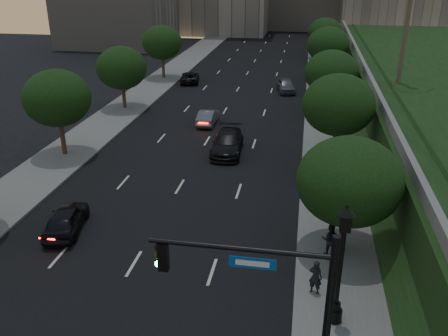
% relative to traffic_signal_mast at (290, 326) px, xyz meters
% --- Properties ---
extents(ground, '(160.00, 160.00, 0.00)m').
position_rel_traffic_signal_mast_xyz_m(ground, '(-7.90, 2.25, -3.67)').
color(ground, black).
rests_on(ground, ground).
extents(road_surface, '(16.00, 140.00, 0.02)m').
position_rel_traffic_signal_mast_xyz_m(road_surface, '(-7.90, 32.25, -3.66)').
color(road_surface, black).
rests_on(road_surface, ground).
extents(sidewalk_right, '(4.50, 140.00, 0.15)m').
position_rel_traffic_signal_mast_xyz_m(sidewalk_right, '(2.35, 32.25, -3.60)').
color(sidewalk_right, slate).
rests_on(sidewalk_right, ground).
extents(sidewalk_left, '(4.50, 140.00, 0.15)m').
position_rel_traffic_signal_mast_xyz_m(sidewalk_left, '(-18.15, 32.25, -3.60)').
color(sidewalk_left, slate).
rests_on(sidewalk_left, ground).
extents(parapet_wall, '(0.35, 90.00, 0.70)m').
position_rel_traffic_signal_mast_xyz_m(parapet_wall, '(5.60, 30.25, 0.68)').
color(parapet_wall, slate).
rests_on(parapet_wall, embankment).
extents(office_block_filler, '(18.00, 16.00, 14.00)m').
position_rel_traffic_signal_mast_xyz_m(office_block_filler, '(-33.90, 72.25, 3.33)').
color(office_block_filler, '#9C988F').
rests_on(office_block_filler, ground).
extents(tree_right_a, '(5.20, 5.20, 6.24)m').
position_rel_traffic_signal_mast_xyz_m(tree_right_a, '(2.40, 10.25, 0.35)').
color(tree_right_a, '#38281C').
rests_on(tree_right_a, ground).
extents(tree_right_b, '(5.20, 5.20, 6.74)m').
position_rel_traffic_signal_mast_xyz_m(tree_right_b, '(2.40, 22.25, 0.84)').
color(tree_right_b, '#38281C').
rests_on(tree_right_b, ground).
extents(tree_right_c, '(5.20, 5.20, 6.24)m').
position_rel_traffic_signal_mast_xyz_m(tree_right_c, '(2.40, 35.25, 0.35)').
color(tree_right_c, '#38281C').
rests_on(tree_right_c, ground).
extents(tree_right_d, '(5.20, 5.20, 6.74)m').
position_rel_traffic_signal_mast_xyz_m(tree_right_d, '(2.40, 49.25, 0.84)').
color(tree_right_d, '#38281C').
rests_on(tree_right_d, ground).
extents(tree_right_e, '(5.20, 5.20, 6.24)m').
position_rel_traffic_signal_mast_xyz_m(tree_right_e, '(2.40, 64.25, 0.35)').
color(tree_right_e, '#38281C').
rests_on(tree_right_e, ground).
extents(tree_left_b, '(5.00, 5.00, 6.71)m').
position_rel_traffic_signal_mast_xyz_m(tree_left_b, '(-18.20, 20.25, 0.90)').
color(tree_left_b, '#38281C').
rests_on(tree_left_b, ground).
extents(tree_left_c, '(5.00, 5.00, 6.34)m').
position_rel_traffic_signal_mast_xyz_m(tree_left_c, '(-18.20, 33.25, 0.53)').
color(tree_left_c, '#38281C').
rests_on(tree_left_c, ground).
extents(tree_left_d, '(5.00, 5.00, 6.71)m').
position_rel_traffic_signal_mast_xyz_m(tree_left_d, '(-18.20, 47.25, 0.90)').
color(tree_left_d, '#38281C').
rests_on(tree_left_d, ground).
extents(traffic_signal_mast, '(5.68, 0.56, 7.00)m').
position_rel_traffic_signal_mast_xyz_m(traffic_signal_mast, '(0.00, 0.00, 0.00)').
color(traffic_signal_mast, black).
rests_on(traffic_signal_mast, ground).
extents(street_lamp, '(0.64, 0.64, 5.62)m').
position_rel_traffic_signal_mast_xyz_m(street_lamp, '(1.81, 4.66, -1.04)').
color(street_lamp, black).
rests_on(street_lamp, ground).
extents(sedan_near_left, '(2.53, 4.60, 1.48)m').
position_rel_traffic_signal_mast_xyz_m(sedan_near_left, '(-12.69, 9.70, -2.93)').
color(sedan_near_left, black).
rests_on(sedan_near_left, ground).
extents(sedan_mid_left, '(1.48, 4.19, 1.38)m').
position_rel_traffic_signal_mast_xyz_m(sedan_mid_left, '(-8.77, 29.84, -2.98)').
color(sedan_mid_left, slate).
rests_on(sedan_mid_left, ground).
extents(sedan_far_left, '(3.01, 5.06, 1.32)m').
position_rel_traffic_signal_mast_xyz_m(sedan_far_left, '(-14.33, 45.69, -3.01)').
color(sedan_far_left, black).
rests_on(sedan_far_left, ground).
extents(sedan_near_right, '(2.58, 5.74, 1.63)m').
position_rel_traffic_signal_mast_xyz_m(sedan_near_right, '(-5.79, 23.00, -2.86)').
color(sedan_near_right, black).
rests_on(sedan_near_right, ground).
extents(sedan_far_right, '(2.73, 4.82, 1.55)m').
position_rel_traffic_signal_mast_xyz_m(sedan_far_right, '(-2.25, 43.03, -2.90)').
color(sedan_far_right, '#595C60').
rests_on(sedan_far_right, ground).
extents(pedestrian_a, '(0.71, 0.58, 1.68)m').
position_rel_traffic_signal_mast_xyz_m(pedestrian_a, '(0.99, 6.37, -2.68)').
color(pedestrian_a, black).
rests_on(pedestrian_a, sidewalk_right).
extents(pedestrian_b, '(0.92, 0.75, 1.77)m').
position_rel_traffic_signal_mast_xyz_m(pedestrian_b, '(1.71, 9.58, -2.64)').
color(pedestrian_b, black).
rests_on(pedestrian_b, sidewalk_right).
extents(pedestrian_c, '(1.18, 0.87, 1.86)m').
position_rel_traffic_signal_mast_xyz_m(pedestrian_c, '(2.82, 14.71, -2.59)').
color(pedestrian_c, black).
rests_on(pedestrian_c, sidewalk_right).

